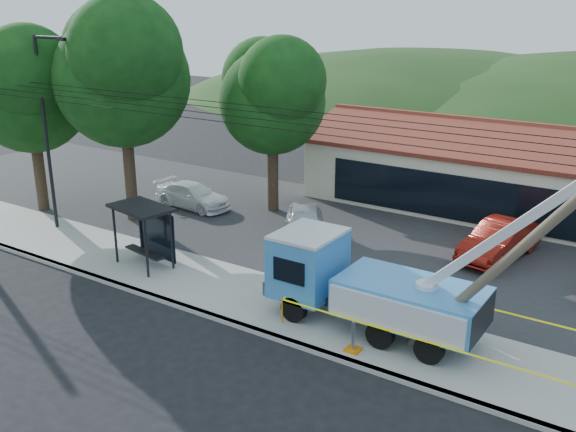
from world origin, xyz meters
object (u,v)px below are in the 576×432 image
at_px(bus_shelter, 146,221).
at_px(car_white, 194,209).
at_px(utility_truck, 369,284).
at_px(leaning_pole, 520,249).
at_px(car_red, 497,260).
at_px(car_silver, 304,241).

xyz_separation_m(bus_shelter, car_white, (-3.70, 6.93, -1.99)).
xyz_separation_m(utility_truck, leaning_pole, (4.61, -0.28, 2.32)).
distance_m(utility_truck, car_red, 8.87).
distance_m(utility_truck, leaning_pole, 5.17).
relative_size(utility_truck, car_silver, 2.46).
distance_m(car_red, car_white, 15.49).
bearing_deg(leaning_pole, car_red, 107.48).
height_order(utility_truck, leaning_pole, utility_truck).
xyz_separation_m(bus_shelter, car_silver, (3.67, 6.14, -1.99)).
height_order(bus_shelter, car_silver, bus_shelter).
distance_m(leaning_pole, car_silver, 13.08).
bearing_deg(bus_shelter, car_silver, 69.41).
xyz_separation_m(car_silver, car_white, (-7.37, 0.79, 0.00)).
bearing_deg(leaning_pole, utility_truck, 176.52).
bearing_deg(leaning_pole, car_white, 158.85).
xyz_separation_m(leaning_pole, car_red, (-2.77, 8.80, -3.96)).
bearing_deg(car_white, utility_truck, -113.71).
bearing_deg(car_white, leaning_pole, -108.41).
bearing_deg(utility_truck, bus_shelter, -178.94).
bearing_deg(utility_truck, car_white, 153.54).
bearing_deg(car_silver, car_red, -14.30).
bearing_deg(car_red, car_white, -163.19).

